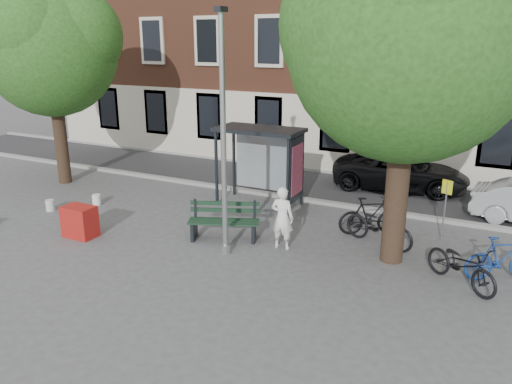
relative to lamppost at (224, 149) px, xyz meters
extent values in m
plane|color=#4C4C4F|center=(0.00, 0.00, -2.78)|extent=(90.00, 90.00, 0.00)
cube|color=#28282B|center=(0.00, 7.00, -2.78)|extent=(40.00, 4.00, 0.01)
cube|color=gray|center=(0.00, 5.00, -2.72)|extent=(40.00, 0.25, 0.12)
cube|color=gray|center=(0.00, 9.00, -2.72)|extent=(40.00, 0.25, 0.12)
cube|color=brown|center=(0.00, 13.00, 4.22)|extent=(30.00, 8.00, 14.00)
cylinder|color=#9EA0A3|center=(0.00, 0.00, 0.22)|extent=(0.14, 0.14, 6.00)
cylinder|color=#9EA0A3|center=(0.00, 0.00, -2.66)|extent=(0.28, 0.28, 0.24)
cube|color=#1E2328|center=(0.00, 0.00, 3.27)|extent=(0.18, 0.35, 0.12)
cylinder|color=black|center=(4.00, 1.50, -1.08)|extent=(0.56, 0.56, 3.40)
sphere|color=#224A16|center=(4.00, 1.50, 2.62)|extent=(5.60, 5.60, 5.60)
sphere|color=#224A16|center=(4.90, 1.90, 3.12)|extent=(3.92, 3.92, 3.92)
sphere|color=#224A16|center=(3.20, 1.20, 2.92)|extent=(4.20, 4.20, 4.20)
sphere|color=#224A16|center=(4.20, 0.60, 3.22)|extent=(3.64, 3.64, 3.64)
cylinder|color=black|center=(-9.00, 3.00, -1.18)|extent=(0.48, 0.48, 3.20)
sphere|color=#224A16|center=(-9.00, 3.00, 2.22)|extent=(4.80, 4.80, 4.80)
sphere|color=#224A16|center=(-8.10, 3.40, 2.72)|extent=(3.36, 3.36, 3.36)
sphere|color=#224A16|center=(-9.80, 2.70, 2.52)|extent=(3.60, 3.60, 3.60)
sphere|color=#224A16|center=(-8.80, 2.10, 2.82)|extent=(3.12, 3.12, 3.12)
cube|color=#1E2328|center=(-2.30, 3.40, -1.53)|extent=(0.08, 0.08, 2.50)
cube|color=#1E2328|center=(0.30, 3.40, -1.53)|extent=(0.08, 0.08, 2.50)
cube|color=#1E2328|center=(-2.30, 4.60, -1.53)|extent=(0.08, 0.08, 2.50)
cube|color=#1E2328|center=(0.30, 4.60, -1.53)|extent=(0.08, 0.08, 2.50)
cube|color=#1E2328|center=(-1.00, 4.00, -0.22)|extent=(2.85, 1.45, 0.12)
cube|color=#8C999E|center=(-1.00, 4.60, -1.41)|extent=(2.34, 0.04, 2.00)
cube|color=#1E2328|center=(0.30, 4.00, -1.41)|extent=(0.12, 1.14, 2.12)
cube|color=#D84C19|center=(0.37, 4.00, -1.41)|extent=(0.02, 0.90, 1.62)
imported|color=white|center=(1.20, 0.95, -1.92)|extent=(0.63, 0.42, 1.72)
cube|color=#1E2328|center=(-1.28, 0.45, -2.53)|extent=(0.32, 0.61, 0.51)
cube|color=#1E2328|center=(0.28, 1.09, -2.53)|extent=(0.32, 0.61, 0.51)
cube|color=#16311F|center=(-0.42, 0.58, -2.25)|extent=(1.88, 0.88, 0.05)
cube|color=#16311F|center=(-0.50, 0.77, -2.25)|extent=(1.88, 0.88, 0.05)
cube|color=#16311F|center=(-0.58, 0.96, -2.25)|extent=(1.88, 0.88, 0.05)
cube|color=#16311F|center=(-0.62, 1.06, -2.03)|extent=(1.85, 0.80, 0.11)
cube|color=#16311F|center=(-0.62, 1.06, -1.83)|extent=(1.85, 0.80, 0.11)
imported|color=black|center=(3.46, 2.34, -2.24)|extent=(2.21, 1.38, 1.10)
imported|color=navy|center=(6.50, 1.56, -2.24)|extent=(1.80, 1.40, 1.09)
imported|color=black|center=(5.69, 0.83, -2.27)|extent=(1.98, 1.74, 1.03)
imported|color=black|center=(3.05, 3.02, -2.23)|extent=(1.84, 1.46, 1.12)
imported|color=black|center=(2.88, 8.00, -2.11)|extent=(5.10, 2.78, 1.36)
cube|color=#A41A15|center=(-4.25, -0.88, -2.33)|extent=(0.90, 0.60, 0.90)
cylinder|color=silver|center=(-4.46, -0.89, -2.60)|extent=(0.36, 0.36, 0.36)
cylinder|color=white|center=(-5.89, 1.46, -2.60)|extent=(0.30, 0.30, 0.36)
cylinder|color=silver|center=(-6.82, 0.33, -2.60)|extent=(0.34, 0.34, 0.36)
cylinder|color=#9EA0A3|center=(4.97, 3.50, -1.94)|extent=(0.04, 0.04, 1.68)
cube|color=yellow|center=(4.97, 3.50, -1.24)|extent=(0.28, 0.15, 0.39)
camera|label=1|loc=(6.17, -10.44, 2.63)|focal=35.00mm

